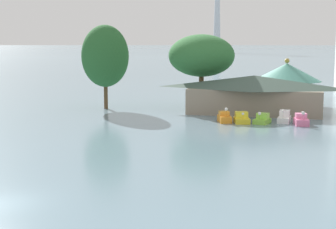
# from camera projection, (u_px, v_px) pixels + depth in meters

# --- Properties ---
(ground_plane) EXTENTS (2000.00, 2000.00, 0.00)m
(ground_plane) POSITION_uv_depth(u_px,v_px,m) (3.00, 204.00, 30.24)
(ground_plane) COLOR slate
(pedal_boat_orange) EXTENTS (2.06, 2.65, 1.84)m
(pedal_boat_orange) POSITION_uv_depth(u_px,v_px,m) (224.00, 118.00, 60.18)
(pedal_boat_orange) COLOR orange
(pedal_boat_orange) RESTS_ON ground
(pedal_boat_yellow) EXTENTS (2.25, 2.90, 1.36)m
(pedal_boat_yellow) POSITION_uv_depth(u_px,v_px,m) (242.00, 119.00, 59.77)
(pedal_boat_yellow) COLOR yellow
(pedal_boat_yellow) RESTS_ON ground
(pedal_boat_lime) EXTENTS (2.04, 2.56, 1.46)m
(pedal_boat_lime) POSITION_uv_depth(u_px,v_px,m) (262.00, 119.00, 59.24)
(pedal_boat_lime) COLOR #8CCC3F
(pedal_boat_lime) RESTS_ON ground
(pedal_boat_white) EXTENTS (1.55, 3.07, 1.65)m
(pedal_boat_white) POSITION_uv_depth(u_px,v_px,m) (284.00, 117.00, 60.23)
(pedal_boat_white) COLOR white
(pedal_boat_white) RESTS_ON ground
(pedal_boat_pink) EXTENTS (1.81, 2.61, 1.70)m
(pedal_boat_pink) POSITION_uv_depth(u_px,v_px,m) (301.00, 120.00, 58.23)
(pedal_boat_pink) COLOR pink
(pedal_boat_pink) RESTS_ON ground
(boathouse) EXTENTS (18.36, 6.93, 5.01)m
(boathouse) POSITION_uv_depth(u_px,v_px,m) (254.00, 94.00, 66.70)
(boathouse) COLOR gray
(boathouse) RESTS_ON ground
(green_roof_pavilion) EXTENTS (9.93, 9.93, 6.93)m
(green_roof_pavilion) POSITION_uv_depth(u_px,v_px,m) (286.00, 81.00, 74.68)
(green_roof_pavilion) COLOR #993328
(green_roof_pavilion) RESTS_ON ground
(shoreline_tree_tall_left) EXTENTS (6.55, 6.55, 11.64)m
(shoreline_tree_tall_left) POSITION_uv_depth(u_px,v_px,m) (105.00, 56.00, 71.16)
(shoreline_tree_tall_left) COLOR brown
(shoreline_tree_tall_left) RESTS_ON ground
(shoreline_tree_mid) EXTENTS (9.25, 9.25, 10.35)m
(shoreline_tree_mid) POSITION_uv_depth(u_px,v_px,m) (202.00, 56.00, 71.83)
(shoreline_tree_mid) COLOR brown
(shoreline_tree_mid) RESTS_ON ground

